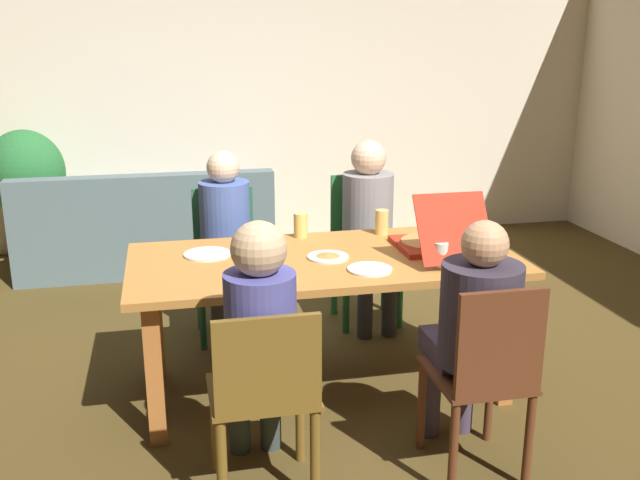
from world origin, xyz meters
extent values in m
plane|color=#4C3B1A|center=(0.00, 0.00, 0.00)|extent=(20.00, 20.00, 0.00)
cube|color=#F3E4C9|center=(0.00, 3.04, 1.37)|extent=(6.63, 0.12, 2.75)
cube|color=#B67634|center=(0.00, 0.00, 0.74)|extent=(2.02, 0.95, 0.04)
cube|color=#BA6C32|center=(-0.89, -0.36, 0.36)|extent=(0.08, 0.08, 0.72)
cube|color=#BA6C32|center=(0.89, -0.36, 0.36)|extent=(0.08, 0.08, 0.72)
cube|color=#BA6C32|center=(-0.89, 0.36, 0.36)|extent=(0.08, 0.08, 0.72)
cube|color=#BA6C32|center=(0.89, 0.36, 0.36)|extent=(0.08, 0.08, 0.72)
cylinder|color=#5C2F19|center=(0.32, -0.67, 0.22)|extent=(0.04, 0.04, 0.45)
cylinder|color=#5C2F19|center=(0.66, -0.67, 0.22)|extent=(0.04, 0.04, 0.45)
cylinder|color=#5C2F19|center=(0.32, -1.06, 0.22)|extent=(0.04, 0.04, 0.45)
cylinder|color=#5C2F19|center=(0.66, -1.06, 0.22)|extent=(0.04, 0.04, 0.45)
cube|color=#5C2F19|center=(0.49, -0.87, 0.46)|extent=(0.40, 0.44, 0.02)
cube|color=#5C2F19|center=(0.49, -1.07, 0.70)|extent=(0.38, 0.03, 0.45)
cylinder|color=#43374A|center=(0.40, -0.57, 0.23)|extent=(0.10, 0.10, 0.47)
cylinder|color=#43374A|center=(0.57, -0.57, 0.23)|extent=(0.10, 0.10, 0.47)
cube|color=#43374A|center=(0.49, -0.71, 0.52)|extent=(0.31, 0.32, 0.11)
cylinder|color=#352D3A|center=(0.49, -0.87, 0.74)|extent=(0.35, 0.35, 0.45)
sphere|color=tan|center=(0.49, -0.87, 1.06)|extent=(0.20, 0.20, 0.20)
cylinder|color=brown|center=(-0.64, -0.65, 0.22)|extent=(0.04, 0.04, 0.45)
cylinder|color=brown|center=(-0.26, -0.65, 0.22)|extent=(0.04, 0.04, 0.45)
cylinder|color=brown|center=(-0.64, -0.98, 0.22)|extent=(0.04, 0.04, 0.45)
cylinder|color=brown|center=(-0.26, -0.98, 0.22)|extent=(0.04, 0.04, 0.45)
cube|color=brown|center=(-0.45, -0.82, 0.46)|extent=(0.44, 0.39, 0.02)
cube|color=brown|center=(-0.45, -1.00, 0.67)|extent=(0.42, 0.03, 0.40)
cylinder|color=#363F38|center=(-0.52, -0.51, 0.23)|extent=(0.10, 0.10, 0.47)
cylinder|color=#363F38|center=(-0.37, -0.51, 0.23)|extent=(0.10, 0.10, 0.47)
cube|color=#363F38|center=(-0.45, -0.66, 0.52)|extent=(0.26, 0.32, 0.11)
cylinder|color=#4D4C99|center=(-0.45, -0.82, 0.75)|extent=(0.29, 0.29, 0.46)
sphere|color=#D7AE83|center=(-0.45, -0.82, 1.08)|extent=(0.23, 0.23, 0.23)
cylinder|color=#297037|center=(0.67, 0.71, 0.22)|extent=(0.05, 0.05, 0.45)
cylinder|color=#297037|center=(0.30, 0.71, 0.22)|extent=(0.05, 0.05, 0.45)
cylinder|color=#297037|center=(0.67, 1.04, 0.22)|extent=(0.05, 0.05, 0.45)
cylinder|color=#297037|center=(0.30, 1.04, 0.22)|extent=(0.05, 0.05, 0.45)
cube|color=#297037|center=(0.49, 0.87, 0.46)|extent=(0.43, 0.40, 0.02)
cube|color=#297037|center=(0.49, 1.06, 0.72)|extent=(0.41, 0.03, 0.51)
cylinder|color=#31343F|center=(0.57, 0.61, 0.23)|extent=(0.10, 0.10, 0.47)
cylinder|color=#31343F|center=(0.40, 0.61, 0.23)|extent=(0.10, 0.10, 0.47)
cube|color=#31343F|center=(0.49, 0.73, 0.52)|extent=(0.30, 0.28, 0.11)
cylinder|color=gray|center=(0.49, 0.87, 0.77)|extent=(0.33, 0.33, 0.50)
sphere|color=beige|center=(0.49, 0.87, 1.12)|extent=(0.23, 0.23, 0.23)
cylinder|color=#266341|center=(-0.27, 0.65, 0.22)|extent=(0.04, 0.04, 0.45)
cylinder|color=#266341|center=(-0.62, 0.65, 0.22)|extent=(0.04, 0.04, 0.45)
cylinder|color=#266341|center=(-0.27, 0.97, 0.22)|extent=(0.04, 0.04, 0.45)
cylinder|color=#266341|center=(-0.62, 0.97, 0.22)|extent=(0.04, 0.04, 0.45)
cube|color=#266341|center=(-0.45, 0.81, 0.46)|extent=(0.40, 0.38, 0.02)
cube|color=#266341|center=(-0.45, 0.99, 0.71)|extent=(0.38, 0.03, 0.47)
cylinder|color=#383B3F|center=(-0.37, 0.54, 0.23)|extent=(0.10, 0.10, 0.47)
cylinder|color=#383B3F|center=(-0.52, 0.54, 0.23)|extent=(0.10, 0.10, 0.47)
cube|color=#383B3F|center=(-0.45, 0.67, 0.52)|extent=(0.28, 0.29, 0.11)
cylinder|color=#475FA6|center=(-0.45, 0.81, 0.77)|extent=(0.31, 0.31, 0.50)
sphere|color=beige|center=(-0.45, 0.81, 1.11)|extent=(0.20, 0.20, 0.20)
cube|color=#B22C19|center=(0.61, 0.04, 0.77)|extent=(0.38, 0.38, 0.03)
cylinder|color=#D38243|center=(0.61, 0.04, 0.80)|extent=(0.33, 0.33, 0.01)
cube|color=#B22C19|center=(0.61, -0.25, 0.95)|extent=(0.38, 0.21, 0.32)
cylinder|color=white|center=(0.02, -0.02, 0.77)|extent=(0.22, 0.22, 0.01)
cone|color=#CE7E3B|center=(0.02, -0.02, 0.78)|extent=(0.13, 0.13, 0.02)
cylinder|color=white|center=(-0.60, 0.16, 0.77)|extent=(0.25, 0.25, 0.01)
cylinder|color=white|center=(0.17, -0.26, 0.77)|extent=(0.22, 0.22, 0.01)
cylinder|color=white|center=(-0.33, -0.29, 0.77)|extent=(0.26, 0.26, 0.01)
cone|color=#C28937|center=(-0.33, -0.29, 0.78)|extent=(0.13, 0.13, 0.02)
cylinder|color=#B7482C|center=(-0.33, -0.03, 0.81)|extent=(0.06, 0.06, 0.11)
cylinder|color=#E7C163|center=(0.42, 0.36, 0.83)|extent=(0.08, 0.08, 0.14)
cylinder|color=#DFC161|center=(-0.05, 0.40, 0.83)|extent=(0.08, 0.08, 0.14)
cylinder|color=silver|center=(0.53, -0.29, 0.83)|extent=(0.07, 0.07, 0.13)
cube|color=slate|center=(-0.97, 2.43, 0.21)|extent=(2.03, 0.84, 0.41)
cube|color=slate|center=(-0.97, 2.09, 0.62)|extent=(2.03, 0.16, 0.42)
cube|color=slate|center=(-1.88, 2.43, 0.50)|extent=(0.20, 0.80, 0.18)
cube|color=slate|center=(-0.05, 2.43, 0.50)|extent=(0.20, 0.80, 0.18)
cylinder|color=#AD704F|center=(-1.91, 2.66, 0.17)|extent=(0.33, 0.33, 0.35)
cylinder|color=brown|center=(-1.91, 2.66, 0.44)|extent=(0.05, 0.05, 0.19)
ellipsoid|color=#276C34|center=(-1.91, 2.66, 0.79)|extent=(0.63, 0.63, 0.69)
camera|label=1|loc=(-0.78, -3.47, 1.90)|focal=40.07mm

